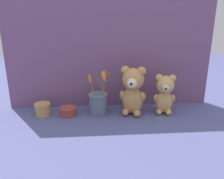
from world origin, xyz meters
TOP-DOWN VIEW (x-y plane):
  - ground_plane at (0.00, 0.00)m, footprint 4.00×4.00m
  - backdrop_wall at (0.00, 0.17)m, footprint 1.33×0.02m
  - teddy_bear_large at (0.13, 0.02)m, footprint 0.17×0.16m
  - teddy_bear_medium at (0.33, 0.01)m, footprint 0.14×0.13m
  - flower_vase at (-0.09, 0.03)m, footprint 0.14×0.14m
  - decorative_tin_tall at (-0.43, 0.03)m, footprint 0.10×0.10m
  - decorative_tin_short at (-0.27, 0.02)m, footprint 0.10×0.10m

SIDE VIEW (x-z plane):
  - ground_plane at x=0.00m, z-range 0.00..0.00m
  - decorative_tin_short at x=-0.27m, z-range 0.00..0.05m
  - decorative_tin_tall at x=-0.43m, z-range 0.00..0.08m
  - flower_vase at x=-0.09m, z-range -0.06..0.23m
  - teddy_bear_medium at x=0.33m, z-range 0.01..0.26m
  - teddy_bear_large at x=0.13m, z-range 0.01..0.31m
  - backdrop_wall at x=0.00m, z-range 0.00..0.74m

